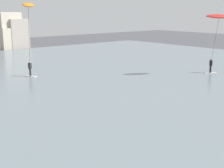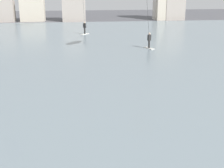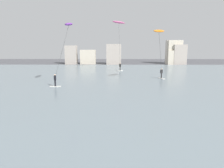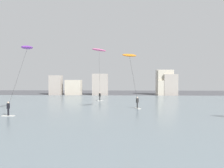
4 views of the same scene
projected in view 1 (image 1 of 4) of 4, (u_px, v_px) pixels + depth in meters
The scene contains 2 objects.
kitesurfer_red at pixel (218, 22), 31.93m from camera, with size 3.29×2.90×6.55m.
kitesurfer_orange at pixel (28, 14), 28.61m from camera, with size 3.00×5.16×7.64m.
Camera 1 is at (-9.59, 2.07, 6.83)m, focal length 49.64 mm.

